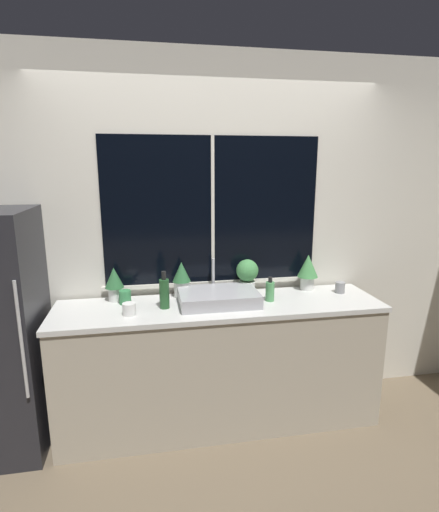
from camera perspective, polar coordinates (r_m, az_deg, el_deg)
ground_plane at (r=3.07m, az=1.14°, el=-25.27°), size 14.00×14.00×0.00m
wall_back at (r=3.08m, az=-1.08°, el=2.71°), size 8.00×0.09×2.70m
wall_right at (r=4.76m, az=24.74°, el=5.15°), size 0.06×7.00×2.70m
counter at (r=3.04m, az=0.10°, el=-15.12°), size 2.32×0.58×0.93m
sink at (r=2.86m, az=-0.18°, el=-5.87°), size 0.56×0.43×0.28m
potted_plant_far_left at (r=2.98m, az=-14.80°, el=-3.56°), size 0.14×0.14×0.25m
potted_plant_center_left at (r=2.97m, az=-5.44°, el=-3.19°), size 0.13×0.13×0.27m
potted_plant_center_right at (r=3.05m, az=3.98°, el=-2.59°), size 0.17×0.17×0.26m
potted_plant_far_right at (r=3.20m, az=12.50°, el=-1.87°), size 0.16×0.16×0.28m
soap_bottle at (r=2.92m, az=7.22°, el=-4.96°), size 0.06×0.06×0.18m
bottle_tall at (r=2.77m, az=-7.89°, el=-5.24°), size 0.07×0.07×0.26m
mug_grey at (r=3.22m, az=16.84°, el=-4.32°), size 0.07×0.07×0.09m
mug_white at (r=2.71m, az=-12.77°, el=-7.41°), size 0.09×0.09×0.08m
mug_green at (r=2.92m, az=-13.34°, el=-5.74°), size 0.08×0.08×0.10m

